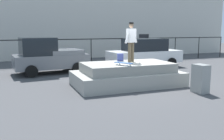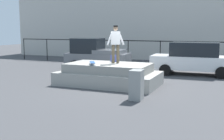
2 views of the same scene
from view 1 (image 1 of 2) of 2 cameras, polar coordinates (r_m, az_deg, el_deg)
name	(u,v)px [view 1 (image 1 of 2)]	position (r m, az deg, el deg)	size (l,w,h in m)	color
ground_plane	(139,84)	(11.71, 6.07, -3.07)	(60.00, 60.00, 0.00)	#424244
concrete_ledge	(127,75)	(11.28, 3.41, -1.14)	(4.66, 2.58, 1.00)	#9E9B93
skateboarder	(131,39)	(11.41, 4.29, 6.85)	(0.79, 0.45, 1.75)	brown
skateboard	(124,63)	(10.36, 2.59, 1.56)	(0.58, 0.79, 0.12)	#264C8C
backpack	(120,57)	(11.83, 1.85, 2.83)	(0.28, 0.20, 0.33)	#3F4C99
car_grey_pickup_near	(48,56)	(14.71, -14.04, 3.04)	(4.17, 2.41, 2.01)	slate
car_white_sedan_mid	(144,53)	(16.78, 7.25, 3.80)	(4.84, 2.19, 1.85)	white
utility_box	(200,79)	(10.51, 19.13, -1.84)	(0.44, 0.60, 1.11)	gray
fence_row	(91,46)	(18.56, -4.69, 5.44)	(24.06, 0.06, 1.80)	black
warehouse_building	(69,21)	(25.58, -9.47, 10.64)	(31.14, 8.10, 6.38)	beige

